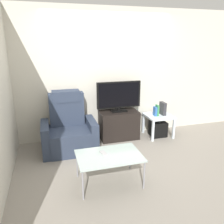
{
  "coord_description": "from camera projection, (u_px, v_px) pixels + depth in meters",
  "views": [
    {
      "loc": [
        -1.22,
        -3.34,
        1.94
      ],
      "look_at": [
        -0.11,
        0.5,
        0.7
      ],
      "focal_mm": 36.23,
      "sensor_mm": 36.0,
      "label": 1
    }
  ],
  "objects": [
    {
      "name": "television",
      "position": [
        119.0,
        96.0,
        4.53
      ],
      "size": [
        0.91,
        0.2,
        0.61
      ],
      "color": "black",
      "rests_on": "tv_stand"
    },
    {
      "name": "tv_stand",
      "position": [
        119.0,
        125.0,
        4.7
      ],
      "size": [
        0.79,
        0.44,
        0.58
      ],
      "color": "black",
      "rests_on": "ground"
    },
    {
      "name": "book_middle",
      "position": [
        157.0,
        110.0,
        4.71
      ],
      "size": [
        0.04,
        0.12,
        0.23
      ],
      "primitive_type": "cube",
      "color": "#388C4C",
      "rests_on": "side_table"
    },
    {
      "name": "ground_plane",
      "position": [
        126.0,
        158.0,
        3.97
      ],
      "size": [
        6.4,
        6.4,
        0.0
      ],
      "primitive_type": "plane",
      "color": "gray"
    },
    {
      "name": "book_leftmost",
      "position": [
        155.0,
        111.0,
        4.7
      ],
      "size": [
        0.05,
        0.11,
        0.19
      ],
      "primitive_type": "cube",
      "color": "#3366B2",
      "rests_on": "side_table"
    },
    {
      "name": "game_console",
      "position": [
        163.0,
        108.0,
        4.77
      ],
      "size": [
        0.07,
        0.2,
        0.27
      ],
      "primitive_type": "cube",
      "color": "#333338",
      "rests_on": "side_table"
    },
    {
      "name": "subwoofer_box",
      "position": [
        158.0,
        129.0,
        4.86
      ],
      "size": [
        0.32,
        0.32,
        0.32
      ],
      "primitive_type": "cube",
      "color": "black",
      "rests_on": "ground"
    },
    {
      "name": "coffee_table",
      "position": [
        109.0,
        157.0,
        3.15
      ],
      "size": [
        0.9,
        0.6,
        0.44
      ],
      "color": "#B2C6C1",
      "rests_on": "ground"
    },
    {
      "name": "recliner_armchair",
      "position": [
        69.0,
        130.0,
        4.2
      ],
      "size": [
        0.98,
        0.78,
        1.08
      ],
      "rotation": [
        0.0,
        0.0,
        -0.04
      ],
      "color": "#2D384C",
      "rests_on": "ground"
    },
    {
      "name": "side_table",
      "position": [
        158.0,
        118.0,
        4.79
      ],
      "size": [
        0.54,
        0.54,
        0.47
      ],
      "color": "silver",
      "rests_on": "ground"
    },
    {
      "name": "cell_phone",
      "position": [
        104.0,
        153.0,
        3.19
      ],
      "size": [
        0.09,
        0.16,
        0.01
      ],
      "primitive_type": "cube",
      "rotation": [
        0.0,
        0.0,
        0.16
      ],
      "color": "#B7B7BC",
      "rests_on": "coffee_table"
    },
    {
      "name": "wall_back",
      "position": [
        108.0,
        75.0,
        4.62
      ],
      "size": [
        6.4,
        0.06,
        2.6
      ],
      "primitive_type": "cube",
      "color": "beige",
      "rests_on": "ground"
    }
  ]
}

